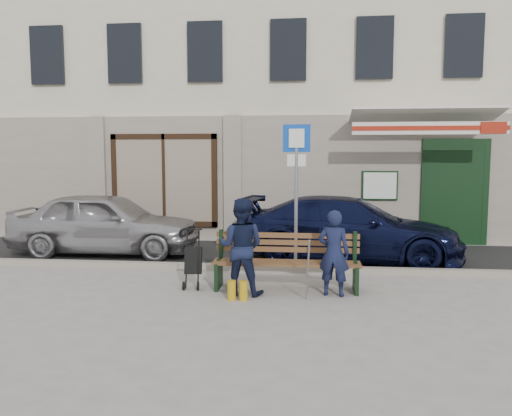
# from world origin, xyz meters

# --- Properties ---
(ground) EXTENTS (80.00, 80.00, 0.00)m
(ground) POSITION_xyz_m (0.00, 0.00, 0.00)
(ground) COLOR #9E9991
(ground) RESTS_ON ground
(asphalt_lane) EXTENTS (60.00, 3.20, 0.01)m
(asphalt_lane) POSITION_xyz_m (0.00, 3.10, 0.01)
(asphalt_lane) COLOR #282828
(asphalt_lane) RESTS_ON ground
(curb) EXTENTS (60.00, 0.18, 0.12)m
(curb) POSITION_xyz_m (0.00, 1.50, 0.06)
(curb) COLOR #9E9384
(curb) RESTS_ON ground
(building) EXTENTS (20.00, 8.27, 10.00)m
(building) POSITION_xyz_m (0.01, 8.45, 4.97)
(building) COLOR beige
(building) RESTS_ON ground
(car_silver) EXTENTS (4.14, 1.69, 1.40)m
(car_silver) POSITION_xyz_m (-3.94, 2.80, 0.70)
(car_silver) COLOR #AFAEB3
(car_silver) RESTS_ON ground
(car_navy) EXTENTS (4.80, 2.48, 1.33)m
(car_navy) POSITION_xyz_m (1.40, 2.76, 0.67)
(car_navy) COLOR black
(car_navy) RESTS_ON ground
(parking_sign) EXTENTS (0.51, 0.08, 2.77)m
(parking_sign) POSITION_xyz_m (0.31, 1.66, 1.87)
(parking_sign) COLOR gray
(parking_sign) RESTS_ON ground
(bench) EXTENTS (2.40, 1.17, 0.98)m
(bench) POSITION_xyz_m (0.15, 0.24, 0.46)
(bench) COLOR brown
(bench) RESTS_ON ground
(man) EXTENTS (0.55, 0.41, 1.36)m
(man) POSITION_xyz_m (0.95, -0.02, 0.68)
(man) COLOR #151B3A
(man) RESTS_ON ground
(woman) EXTENTS (0.81, 0.67, 1.53)m
(woman) POSITION_xyz_m (-0.50, -0.09, 0.76)
(woman) COLOR #131A36
(woman) RESTS_ON ground
(stroller) EXTENTS (0.31, 0.42, 0.97)m
(stroller) POSITION_xyz_m (-1.35, 0.23, 0.43)
(stroller) COLOR black
(stroller) RESTS_ON ground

